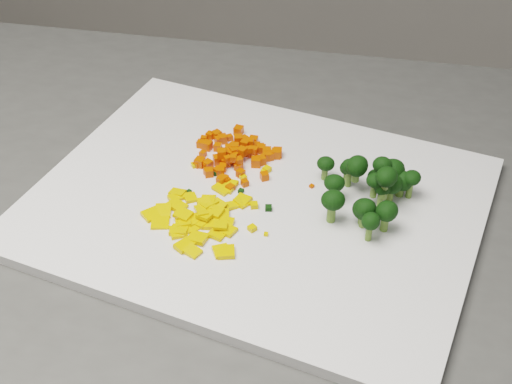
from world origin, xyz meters
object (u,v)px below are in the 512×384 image
at_px(carrot_pile, 235,149).
at_px(broccoli_pile, 366,184).
at_px(pepper_pile, 204,213).
at_px(cutting_board, 256,203).

xyz_separation_m(carrot_pile, broccoli_pile, (0.17, -0.03, 0.02)).
bearing_deg(carrot_pile, broccoli_pile, -9.28).
xyz_separation_m(pepper_pile, broccoli_pile, (0.15, 0.09, 0.02)).
xyz_separation_m(cutting_board, pepper_pile, (-0.04, -0.05, 0.02)).
distance_m(cutting_board, pepper_pile, 0.07).
height_order(cutting_board, broccoli_pile, broccoli_pile).
xyz_separation_m(cutting_board, broccoli_pile, (0.11, 0.03, 0.04)).
bearing_deg(cutting_board, pepper_pile, -126.92).
bearing_deg(pepper_pile, broccoli_pile, 29.33).
height_order(pepper_pile, broccoli_pile, broccoli_pile).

